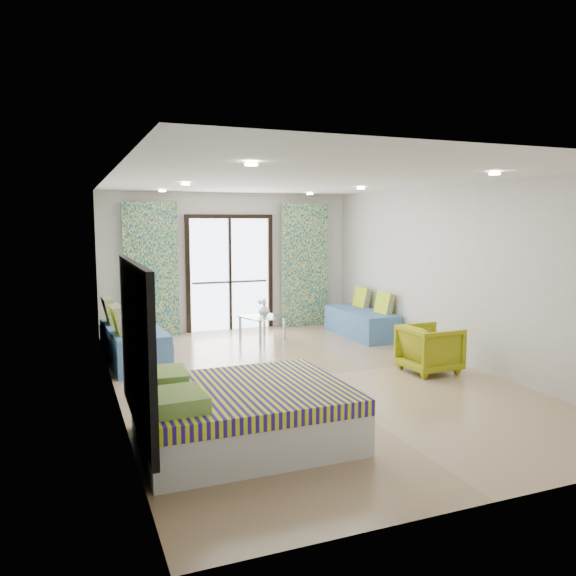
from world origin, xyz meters
name	(u,v)px	position (x,y,z in m)	size (l,w,h in m)	color
floor	(304,377)	(0.00, 0.00, 0.00)	(5.00, 7.50, 0.01)	#9A7C5B
ceiling	(305,180)	(0.00, 0.00, 2.70)	(5.00, 7.50, 0.01)	silver
wall_back	(229,262)	(0.00, 3.75, 1.35)	(5.00, 0.01, 2.70)	silver
wall_front	(504,330)	(0.00, -3.75, 1.35)	(5.00, 0.01, 2.70)	silver
wall_left	(113,289)	(-2.50, 0.00, 1.35)	(0.01, 7.50, 2.70)	silver
wall_right	(455,274)	(2.50, 0.00, 1.35)	(0.01, 7.50, 2.70)	silver
balcony_door	(230,266)	(0.00, 3.72, 1.26)	(1.76, 0.08, 2.28)	black
balcony_rail	(230,282)	(0.00, 3.73, 0.95)	(1.52, 0.03, 0.04)	#595451
curtain_left	(151,270)	(-1.55, 3.57, 1.25)	(1.00, 0.10, 2.50)	white
curtain_right	(305,265)	(1.55, 3.57, 1.25)	(1.00, 0.10, 2.50)	white
downlight_a	(251,164)	(-1.40, -2.00, 2.67)	(0.12, 0.12, 0.02)	#FFE0B2
downlight_b	(495,174)	(1.40, -2.00, 2.67)	(0.12, 0.12, 0.02)	#FFE0B2
downlight_c	(185,184)	(-1.40, 1.00, 2.67)	(0.12, 0.12, 0.02)	#FFE0B2
downlight_d	(361,188)	(1.40, 1.00, 2.67)	(0.12, 0.12, 0.02)	#FFE0B2
downlight_e	(162,191)	(-1.40, 3.00, 2.67)	(0.12, 0.12, 0.02)	#FFE0B2
downlight_f	(310,194)	(1.40, 3.00, 2.67)	(0.12, 0.12, 0.02)	#FFE0B2
headboard	(136,345)	(-2.46, -1.88, 1.05)	(0.06, 2.10, 1.50)	black
switch_plate	(122,322)	(-2.47, -0.63, 1.05)	(0.02, 0.10, 0.10)	silver
bed	(242,413)	(-1.48, -1.88, 0.29)	(2.00, 1.63, 0.69)	silver
daybed_left	(133,343)	(-2.12, 1.73, 0.30)	(0.88, 2.01, 0.97)	#426B9E
daybed_right	(362,322)	(2.12, 2.17, 0.27)	(0.70, 1.76, 0.87)	#426B9E
coffee_table	(262,319)	(0.26, 2.54, 0.39)	(0.85, 0.85, 0.76)	silver
vase	(264,310)	(0.32, 2.60, 0.54)	(0.21, 0.22, 0.21)	white
armchair	(430,346)	(1.78, -0.42, 0.37)	(0.72, 0.68, 0.74)	#9B9E14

